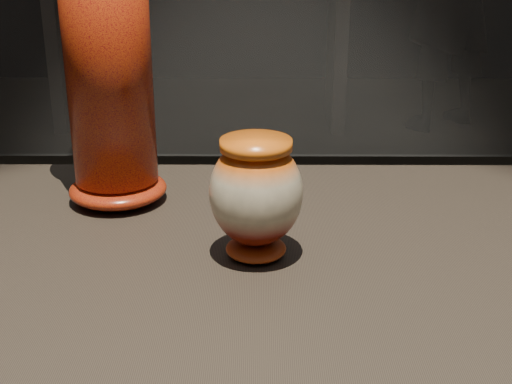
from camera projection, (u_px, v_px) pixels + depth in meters
main_vase at (256, 194)px, 0.85m from camera, size 0.13×0.13×0.15m
tall_vase at (108, 53)px, 0.97m from camera, size 0.18×0.18×0.45m
back_shelf at (199, 23)px, 4.36m from camera, size 2.00×0.60×0.90m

